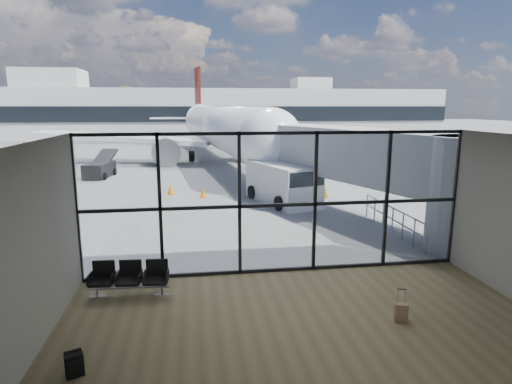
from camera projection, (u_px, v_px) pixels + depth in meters
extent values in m
plane|color=slate|center=(215.00, 149.00, 52.61)|extent=(220.00, 220.00, 0.00)
cube|color=brown|center=(310.00, 336.00, 9.92)|extent=(12.00, 8.00, 0.01)
cube|color=silver|center=(315.00, 142.00, 9.03)|extent=(12.00, 8.00, 0.02)
cube|color=#B3B3AE|center=(395.00, 339.00, 5.60)|extent=(12.00, 0.02, 4.50)
cube|color=#B3B3AE|center=(24.00, 257.00, 8.63)|extent=(0.02, 8.00, 4.50)
cube|color=white|center=(278.00, 204.00, 13.36)|extent=(12.00, 0.04, 4.50)
cube|color=black|center=(277.00, 270.00, 13.79)|extent=(12.00, 0.12, 0.10)
cube|color=black|center=(278.00, 205.00, 13.37)|extent=(12.00, 0.12, 0.10)
cube|color=black|center=(278.00, 133.00, 12.93)|extent=(12.00, 0.12, 0.10)
cube|color=black|center=(77.00, 210.00, 12.51)|extent=(0.10, 0.12, 4.50)
cube|color=black|center=(160.00, 207.00, 12.85)|extent=(0.10, 0.12, 4.50)
cube|color=black|center=(239.00, 205.00, 13.19)|extent=(0.10, 0.12, 4.50)
cube|color=black|center=(315.00, 202.00, 13.53)|extent=(0.10, 0.12, 4.50)
cube|color=black|center=(386.00, 200.00, 13.87)|extent=(0.10, 0.12, 4.50)
cube|color=black|center=(455.00, 198.00, 14.21)|extent=(0.10, 0.12, 4.50)
cylinder|color=#999B9E|center=(468.00, 195.00, 15.38)|extent=(2.80, 2.80, 4.20)
cube|color=#999B9E|center=(335.00, 151.00, 21.61)|extent=(7.45, 14.81, 2.40)
cube|color=#999B9E|center=(262.00, 141.00, 28.03)|extent=(2.60, 2.20, 2.60)
cylinder|color=gray|center=(250.00, 173.00, 28.33)|extent=(0.20, 0.20, 1.80)
cylinder|color=gray|center=(274.00, 172.00, 28.56)|extent=(0.20, 0.20, 1.80)
cylinder|color=black|center=(262.00, 182.00, 28.57)|extent=(1.80, 0.56, 0.56)
cylinder|color=gray|center=(427.00, 240.00, 15.26)|extent=(0.06, 0.06, 1.10)
cylinder|color=gray|center=(414.00, 233.00, 16.13)|extent=(0.06, 0.06, 1.10)
cylinder|color=gray|center=(403.00, 226.00, 17.01)|extent=(0.06, 0.06, 1.10)
cylinder|color=gray|center=(392.00, 220.00, 17.88)|extent=(0.06, 0.06, 1.10)
cylinder|color=gray|center=(383.00, 215.00, 18.75)|extent=(0.06, 0.06, 1.10)
cylinder|color=gray|center=(375.00, 210.00, 19.63)|extent=(0.06, 0.06, 1.10)
cylinder|color=gray|center=(367.00, 206.00, 20.50)|extent=(0.06, 0.06, 1.10)
cylinder|color=gray|center=(393.00, 208.00, 17.78)|extent=(0.06, 5.40, 0.06)
cylinder|color=gray|center=(392.00, 219.00, 17.87)|extent=(0.06, 5.40, 0.06)
cube|color=beige|center=(208.00, 113.00, 73.16)|extent=(80.00, 12.00, 8.00)
cube|color=black|center=(209.00, 114.00, 67.24)|extent=(80.00, 0.20, 2.40)
cube|color=beige|center=(51.00, 79.00, 68.54)|extent=(10.00, 8.00, 3.00)
cube|color=beige|center=(311.00, 84.00, 74.71)|extent=(6.00, 6.00, 2.00)
cylinder|color=#382619|center=(26.00, 126.00, 78.65)|extent=(0.50, 0.50, 3.42)
sphere|color=black|center=(24.00, 102.00, 77.82)|extent=(6.27, 6.27, 6.27)
cylinder|color=#382619|center=(61.00, 127.00, 79.57)|extent=(0.50, 0.50, 2.70)
sphere|color=black|center=(59.00, 109.00, 78.91)|extent=(4.95, 4.95, 4.95)
cylinder|color=#382619|center=(94.00, 126.00, 80.38)|extent=(0.50, 0.50, 3.06)
sphere|color=black|center=(93.00, 106.00, 79.64)|extent=(5.61, 5.61, 5.61)
cylinder|color=#382619|center=(127.00, 125.00, 81.19)|extent=(0.50, 0.50, 3.42)
sphere|color=black|center=(126.00, 102.00, 80.36)|extent=(6.27, 6.27, 6.27)
cube|color=gray|center=(130.00, 288.00, 11.97)|extent=(2.18, 0.23, 0.04)
cube|color=black|center=(102.00, 282.00, 11.88)|extent=(0.65, 0.62, 0.08)
cube|color=black|center=(104.00, 270.00, 12.10)|extent=(0.62, 0.11, 0.55)
cube|color=black|center=(129.00, 281.00, 11.94)|extent=(0.65, 0.62, 0.08)
cube|color=black|center=(131.00, 269.00, 12.16)|extent=(0.62, 0.11, 0.55)
cube|color=black|center=(156.00, 281.00, 11.99)|extent=(0.65, 0.62, 0.08)
cube|color=black|center=(157.00, 268.00, 12.21)|extent=(0.62, 0.11, 0.55)
cylinder|color=gray|center=(97.00, 293.00, 11.93)|extent=(0.06, 0.06, 0.25)
cylinder|color=gray|center=(162.00, 291.00, 12.06)|extent=(0.06, 0.06, 0.25)
cube|color=black|center=(74.00, 365.00, 8.42)|extent=(0.40, 0.33, 0.47)
cube|color=black|center=(75.00, 368.00, 8.31)|extent=(0.28, 0.17, 0.32)
cylinder|color=black|center=(73.00, 352.00, 8.46)|extent=(0.33, 0.20, 0.08)
cube|color=#917251|center=(401.00, 313.00, 10.53)|extent=(0.35, 0.26, 0.46)
cube|color=#917251|center=(402.00, 315.00, 10.43)|extent=(0.26, 0.10, 0.34)
cylinder|color=gray|center=(398.00, 296.00, 10.54)|extent=(0.02, 0.02, 0.38)
cylinder|color=gray|center=(405.00, 296.00, 10.52)|extent=(0.02, 0.02, 0.38)
cube|color=black|center=(402.00, 289.00, 10.49)|extent=(0.20, 0.08, 0.02)
cylinder|color=black|center=(396.00, 319.00, 10.66)|extent=(0.04, 0.06, 0.05)
cylinder|color=black|center=(403.00, 319.00, 10.64)|extent=(0.04, 0.06, 0.05)
cylinder|color=white|center=(223.00, 128.00, 41.03)|extent=(7.48, 32.40, 3.97)
sphere|color=white|center=(270.00, 140.00, 25.78)|extent=(3.97, 3.97, 3.97)
cone|color=white|center=(198.00, 119.00, 58.76)|extent=(4.65, 6.83, 3.97)
cube|color=black|center=(267.00, 131.00, 26.28)|extent=(2.49, 1.54, 0.54)
cube|color=white|center=(125.00, 138.00, 39.98)|extent=(16.48, 6.82, 1.27)
cylinder|color=black|center=(165.00, 151.00, 39.03)|extent=(2.64, 3.87, 2.25)
cube|color=white|center=(173.00, 118.00, 57.38)|extent=(6.06, 2.50, 0.19)
cube|color=white|center=(307.00, 135.00, 44.48)|extent=(16.15, 9.94, 1.27)
cylinder|color=black|center=(281.00, 148.00, 41.78)|extent=(2.64, 3.87, 2.25)
cube|color=white|center=(224.00, 118.00, 59.08)|extent=(6.20, 3.68, 0.19)
cube|color=#53110B|center=(198.00, 92.00, 58.06)|extent=(0.77, 4.08, 6.43)
cylinder|color=gray|center=(261.00, 175.00, 28.30)|extent=(0.21, 0.21, 1.50)
cylinder|color=black|center=(261.00, 181.00, 28.37)|extent=(0.35, 0.78, 0.75)
cylinder|color=black|center=(192.00, 156.00, 41.34)|extent=(0.59, 1.08, 1.03)
cylinder|color=black|center=(252.00, 154.00, 42.82)|extent=(0.59, 1.08, 1.03)
cube|color=silver|center=(282.00, 183.00, 23.53)|extent=(3.56, 5.38, 2.16)
cube|color=black|center=(300.00, 177.00, 21.80)|extent=(2.34, 1.85, 0.75)
cylinder|color=black|center=(279.00, 203.00, 21.78)|extent=(0.49, 0.80, 0.75)
cylinder|color=black|center=(315.00, 199.00, 22.71)|extent=(0.49, 0.80, 0.75)
cylinder|color=black|center=(252.00, 192.00, 24.63)|extent=(0.49, 0.80, 0.75)
cylinder|color=black|center=(285.00, 189.00, 25.55)|extent=(0.49, 0.80, 0.75)
cube|color=black|center=(99.00, 170.00, 31.87)|extent=(1.95, 3.35, 1.05)
cube|color=black|center=(105.00, 157.00, 32.95)|extent=(1.66, 2.79, 1.08)
cylinder|color=black|center=(84.00, 176.00, 30.92)|extent=(0.29, 0.55, 0.53)
cylinder|color=black|center=(104.00, 176.00, 30.90)|extent=(0.29, 0.55, 0.53)
cylinder|color=black|center=(95.00, 172.00, 32.98)|extent=(0.29, 0.55, 0.53)
cylinder|color=black|center=(114.00, 172.00, 32.95)|extent=(0.29, 0.55, 0.53)
cube|color=gold|center=(32.00, 184.00, 26.60)|extent=(1.90, 3.01, 0.82)
cube|color=gray|center=(34.00, 164.00, 27.15)|extent=(1.65, 2.45, 1.51)
cylinder|color=black|center=(13.00, 192.00, 25.48)|extent=(0.25, 0.47, 0.45)
cylinder|color=black|center=(43.00, 190.00, 25.86)|extent=(0.25, 0.47, 0.45)
cylinder|color=black|center=(23.00, 186.00, 27.43)|extent=(0.25, 0.47, 0.45)
cylinder|color=black|center=(51.00, 185.00, 27.81)|extent=(0.25, 0.47, 0.45)
cube|color=orange|center=(171.00, 194.00, 25.88)|extent=(0.43, 0.43, 0.03)
cone|color=orange|center=(171.00, 189.00, 25.82)|extent=(0.41, 0.41, 0.62)
cube|color=orange|center=(203.00, 197.00, 24.99)|extent=(0.40, 0.40, 0.03)
cone|color=orange|center=(203.00, 192.00, 24.93)|extent=(0.39, 0.39, 0.58)
cube|color=#CF670A|center=(325.00, 197.00, 25.14)|extent=(0.44, 0.44, 0.03)
cone|color=#CF670A|center=(325.00, 192.00, 25.08)|extent=(0.42, 0.42, 0.63)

